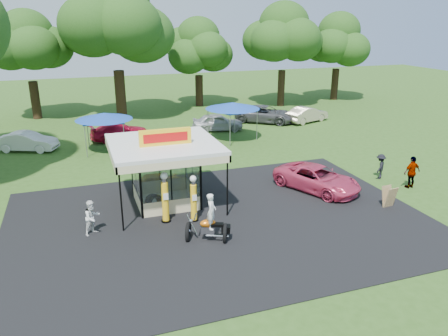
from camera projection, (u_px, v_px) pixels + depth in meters
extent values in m
plane|color=#2D4F18|center=(234.00, 240.00, 19.43)|extent=(120.00, 120.00, 0.00)
cube|color=black|center=(220.00, 221.00, 21.21)|extent=(20.00, 14.00, 0.04)
cube|color=white|center=(166.00, 203.00, 23.27)|extent=(3.00, 3.00, 0.06)
cube|color=white|center=(164.00, 144.00, 22.21)|extent=(5.40, 5.40, 0.18)
cube|color=yellow|center=(165.00, 137.00, 21.60)|extent=(2.60, 0.25, 0.80)
cube|color=red|center=(166.00, 138.00, 21.48)|extent=(2.21, 0.02, 0.45)
cylinder|color=black|center=(121.00, 200.00, 19.69)|extent=(0.08, 0.08, 3.20)
cylinder|color=black|center=(227.00, 186.00, 21.27)|extent=(0.08, 0.08, 3.20)
cylinder|color=black|center=(166.00, 221.00, 21.12)|extent=(0.48, 0.48, 0.11)
cylinder|color=yellow|center=(165.00, 201.00, 20.79)|extent=(0.32, 0.32, 1.95)
cylinder|color=silver|center=(164.00, 180.00, 20.43)|extent=(0.22, 0.22, 0.22)
sphere|color=white|center=(164.00, 176.00, 20.36)|extent=(0.35, 0.35, 0.35)
cube|color=white|center=(166.00, 197.00, 20.51)|extent=(0.24, 0.02, 0.32)
cylinder|color=black|center=(194.00, 220.00, 21.23)|extent=(0.44, 0.44, 0.10)
cylinder|color=yellow|center=(194.00, 202.00, 20.92)|extent=(0.30, 0.30, 1.79)
cylinder|color=silver|center=(193.00, 183.00, 20.59)|extent=(0.20, 0.20, 0.20)
sphere|color=white|center=(193.00, 179.00, 20.53)|extent=(0.32, 0.32, 0.32)
cube|color=white|center=(195.00, 198.00, 20.66)|extent=(0.22, 0.02, 0.30)
torus|color=black|center=(188.00, 232.00, 19.34)|extent=(0.52, 0.92, 0.92)
torus|color=black|center=(225.00, 233.00, 19.23)|extent=(0.52, 0.92, 0.92)
cube|color=silver|center=(208.00, 229.00, 19.22)|extent=(0.68, 0.52, 0.33)
ellipsoid|color=#D1610E|center=(208.00, 223.00, 19.12)|extent=(0.70, 0.39, 0.33)
cube|color=black|center=(216.00, 225.00, 19.12)|extent=(0.67, 0.50, 0.11)
cube|color=black|center=(226.00, 229.00, 19.15)|extent=(0.50, 0.49, 0.31)
cylinder|color=silver|center=(192.00, 224.00, 19.20)|extent=(0.47, 0.25, 0.98)
cylinder|color=silver|center=(195.00, 216.00, 19.06)|extent=(0.31, 0.63, 0.05)
sphere|color=silver|center=(191.00, 221.00, 19.15)|extent=(0.18, 0.18, 0.18)
imported|color=white|center=(211.00, 211.00, 18.92)|extent=(0.60, 0.71, 1.64)
torus|color=black|center=(156.00, 202.00, 22.38)|extent=(0.83, 0.38, 0.85)
torus|color=black|center=(153.00, 201.00, 22.48)|extent=(0.85, 0.47, 0.85)
cube|color=#593819|center=(391.00, 198.00, 22.50)|extent=(0.65, 0.35, 1.12)
cube|color=#593819|center=(387.00, 196.00, 22.75)|extent=(0.65, 0.35, 1.12)
imported|color=yellow|center=(158.00, 181.00, 25.09)|extent=(2.82, 1.13, 0.96)
imported|color=#D0385C|center=(317.00, 179.00, 24.82)|extent=(4.24, 5.56, 1.40)
imported|color=white|center=(92.00, 217.00, 19.73)|extent=(1.01, 0.97, 1.64)
imported|color=black|center=(380.00, 166.00, 26.60)|extent=(1.14, 1.09, 1.55)
imported|color=gray|center=(412.00, 172.00, 25.08)|extent=(1.14, 0.52, 1.91)
imported|color=silver|center=(27.00, 142.00, 32.16)|extent=(4.56, 3.00, 1.42)
imported|color=#B90E2E|center=(120.00, 131.00, 35.21)|extent=(4.90, 2.63, 1.35)
imported|color=#ACABB0|center=(218.00, 122.00, 37.94)|extent=(4.66, 2.66, 1.49)
imported|color=#4C4C4E|center=(265.00, 114.00, 40.93)|extent=(6.07, 5.41, 1.56)
imported|color=#B9AC8D|center=(307.00, 114.00, 41.02)|extent=(4.68, 2.93, 1.46)
cylinder|color=gray|center=(86.00, 133.00, 32.80)|extent=(0.06, 0.06, 2.27)
cylinder|color=gray|center=(122.00, 130.00, 33.62)|extent=(0.06, 0.06, 2.27)
cylinder|color=gray|center=(88.00, 142.00, 30.44)|extent=(0.06, 0.06, 2.27)
cylinder|color=gray|center=(126.00, 139.00, 31.26)|extent=(0.06, 0.06, 2.27)
cube|color=#1942A4|center=(104.00, 120.00, 31.64)|extent=(2.84, 2.84, 0.11)
cone|color=#1942A4|center=(104.00, 116.00, 31.54)|extent=(4.09, 4.09, 0.47)
cylinder|color=gray|center=(211.00, 122.00, 35.91)|extent=(0.06, 0.06, 2.40)
cylinder|color=gray|center=(242.00, 120.00, 36.77)|extent=(0.06, 0.06, 2.40)
cylinder|color=gray|center=(222.00, 130.00, 33.41)|extent=(0.06, 0.06, 2.40)
cylinder|color=gray|center=(255.00, 127.00, 34.27)|extent=(0.06, 0.06, 2.40)
cube|color=#1942A4|center=(233.00, 109.00, 34.68)|extent=(3.00, 3.00, 0.12)
cone|color=#1942A4|center=(233.00, 105.00, 34.58)|extent=(4.31, 4.31, 0.50)
cylinder|color=black|center=(35.00, 100.00, 42.15)|extent=(0.85, 0.85, 3.60)
ellipsoid|color=#214915|center=(28.00, 51.00, 40.65)|extent=(8.36, 8.36, 7.16)
cylinder|color=black|center=(121.00, 95.00, 41.86)|extent=(0.99, 0.99, 4.64)
ellipsoid|color=#214915|center=(115.00, 29.00, 39.88)|extent=(11.13, 11.13, 9.54)
cylinder|color=black|center=(199.00, 91.00, 48.34)|extent=(0.84, 0.84, 3.35)
ellipsoid|color=#214915|center=(198.00, 51.00, 46.93)|extent=(7.82, 7.82, 6.70)
cylinder|color=black|center=(281.00, 88.00, 48.32)|extent=(0.78, 0.78, 3.90)
ellipsoid|color=#214915|center=(283.00, 41.00, 46.69)|extent=(9.10, 9.10, 7.80)
cylinder|color=black|center=(335.00, 84.00, 52.08)|extent=(0.81, 0.81, 3.62)
ellipsoid|color=#214915|center=(338.00, 45.00, 50.59)|extent=(8.17, 8.17, 7.00)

